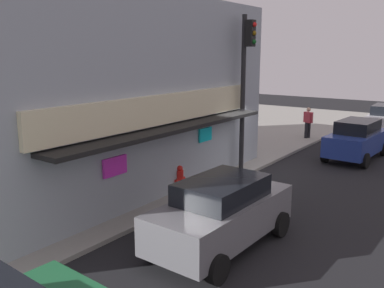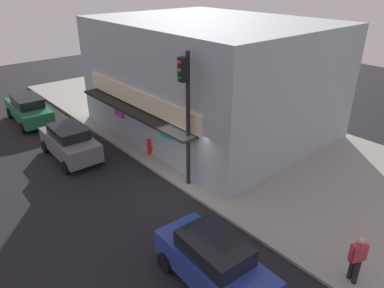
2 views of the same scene
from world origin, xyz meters
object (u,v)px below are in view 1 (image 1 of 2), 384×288
traffic_light (246,74)px  fire_hydrant (180,179)px  potted_plant_by_doorway (137,163)px  pedestrian (308,121)px  parked_car_blue (357,139)px  parked_car_grey (222,212)px  trash_can (29,219)px

traffic_light → fire_hydrant: (-3.51, 0.41, -3.29)m
potted_plant_by_doorway → fire_hydrant: bearing=-89.8°
traffic_light → pedestrian: (7.53, 0.29, -2.80)m
traffic_light → parked_car_blue: bearing=-31.6°
potted_plant_by_doorway → parked_car_blue: size_ratio=0.28×
potted_plant_by_doorway → parked_car_blue: (8.35, -5.31, 0.12)m
parked_car_grey → parked_car_blue: bearing=-1.2°
parked_car_grey → fire_hydrant: bearing=52.0°
pedestrian → parked_car_blue: (-2.71, -3.25, -0.15)m
pedestrian → potted_plant_by_doorway: bearing=169.5°
trash_can → parked_car_blue: (13.31, -4.25, 0.32)m
traffic_light → fire_hydrant: traffic_light is taller
trash_can → parked_car_blue: bearing=-17.7°
fire_hydrant → potted_plant_by_doorway: 1.94m
traffic_light → pedestrian: 8.04m
traffic_light → parked_car_grey: size_ratio=1.41×
fire_hydrant → parked_car_grey: 4.02m
trash_can → potted_plant_by_doorway: potted_plant_by_doorway is taller
parked_car_blue → parked_car_grey: 10.81m
trash_can → pedestrian: 16.06m
trash_can → parked_car_grey: parked_car_grey is taller
trash_can → pedestrian: (16.02, -0.99, 0.47)m
trash_can → traffic_light: bearing=-8.6°
traffic_light → fire_hydrant: size_ratio=6.77×
traffic_light → parked_car_grey: (-5.99, -2.74, -2.95)m
traffic_light → parked_car_blue: (4.83, -2.97, -2.95)m
traffic_light → potted_plant_by_doorway: 5.22m
pedestrian → traffic_light: bearing=-177.8°
trash_can → pedestrian: pedestrian is taller
traffic_light → trash_can: size_ratio=6.61×
potted_plant_by_doorway → parked_car_blue: parked_car_blue is taller
potted_plant_by_doorway → parked_car_blue: bearing=-32.5°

